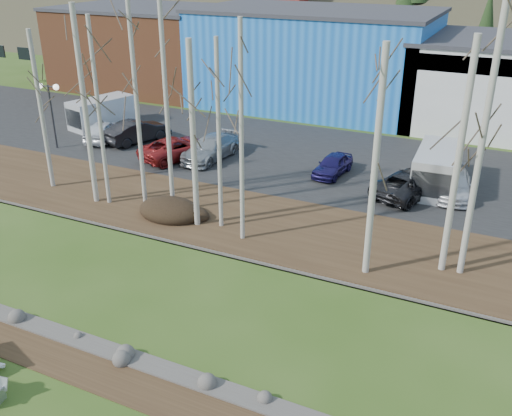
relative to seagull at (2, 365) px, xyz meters
The scene contains 32 objects.
ground 3.11m from the seagull, 15.08° to the right, with size 200.00×200.00×0.00m, color #2E4A14.
dirt_strip 3.27m from the seagull, 23.28° to the left, with size 80.00×1.80×0.03m, color #382616.
near_bank_rocks 3.78m from the seagull, 37.36° to the left, with size 80.00×0.80×0.50m, color #47423D, non-canonical shape.
river 7.06m from the seagull, 64.85° to the left, with size 80.00×8.00×0.90m, color black, non-canonical shape.
far_bank_rocks 10.91m from the seagull, 74.04° to the left, with size 80.00×0.80×0.46m, color #47423D, non-canonical shape.
far_bank 14.02m from the seagull, 77.64° to the left, with size 80.00×7.00×0.15m, color #382616.
parking_lot 24.38m from the seagull, 82.93° to the left, with size 80.00×14.00×0.14m, color black.
building_brick 43.74m from the seagull, 118.80° to the left, with size 16.32×12.24×7.80m.
building_blue 38.52m from the seagull, 94.49° to the left, with size 20.40×12.24×8.30m.
seagull is the anchor object (origin of this frame).
dirt_mound 12.52m from the seagull, 96.45° to the left, with size 3.52×2.48×0.69m, color black.
birch_0 16.92m from the seagull, 127.65° to the left, with size 0.25×0.25×8.95m.
birch_1 14.46m from the seagull, 113.57° to the left, with size 0.22×0.22×9.93m.
birch_2 14.73m from the seagull, 116.75° to the left, with size 0.28×0.28×10.45m.
birch_3 14.36m from the seagull, 97.22° to the left, with size 0.23×0.23×11.31m.
birch_4 13.03m from the seagull, 88.20° to the left, with size 0.28×0.28×9.19m.
birch_5 13.49m from the seagull, 82.89° to the left, with size 0.21×0.21×9.29m.
birch_6 13.27m from the seagull, 75.07° to the left, with size 0.21×0.21×10.26m.
birch_7 15.49m from the seagull, 50.26° to the left, with size 0.28×0.28×9.73m.
birch_8 18.58m from the seagull, 46.35° to the left, with size 0.28×0.28×9.98m.
birch_9 19.41m from the seagull, 44.80° to the left, with size 0.27×0.27×11.80m.
birch_10 14.68m from the seagull, 104.84° to the left, with size 0.23×0.23×11.31m.
street_lamp 23.96m from the seagull, 128.84° to the left, with size 1.72×0.52×4.52m.
car_0 24.94m from the seagull, 121.39° to the left, with size 1.72×4.28×1.46m, color white.
car_1 24.38m from the seagull, 115.43° to the left, with size 1.69×4.85×1.60m, color black.
car_2 21.10m from the seagull, 106.51° to the left, with size 2.40×5.19×1.44m, color maroon.
car_3 21.47m from the seagull, 100.50° to the left, with size 2.10×5.16×1.50m, color #929699.
car_4 22.25m from the seagull, 78.72° to the left, with size 1.50×3.73×1.27m, color #1F1855.
car_5 22.61m from the seagull, 65.65° to the left, with size 2.42×5.24×1.46m, color #262528.
car_6 24.58m from the seagull, 61.91° to the left, with size 1.85×4.56×1.32m, color silver.
van_white 24.48m from the seagull, 64.71° to the left, with size 2.51×5.48×2.35m.
van_grey 28.50m from the seagull, 122.91° to the left, with size 3.35×5.40×2.20m.
Camera 1 is at (11.33, -9.25, 12.98)m, focal length 40.00 mm.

